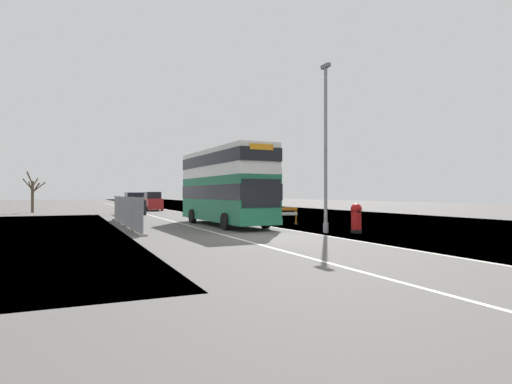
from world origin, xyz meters
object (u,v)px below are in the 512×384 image
red_pillar_postbox (356,217)px  car_receding_mid (153,202)px  lamppost_foreground (326,153)px  double_decker_bus (225,185)px  roadworks_barrier (284,214)px  car_oncoming_near (134,204)px

red_pillar_postbox → car_receding_mid: car_receding_mid is taller
lamppost_foreground → car_receding_mid: 33.73m
lamppost_foreground → red_pillar_postbox: (1.43, -0.76, -3.42)m
double_decker_bus → car_receding_mid: (0.04, 26.36, -1.57)m
red_pillar_postbox → car_receding_mid: 34.49m
double_decker_bus → car_receding_mid: double_decker_bus is taller
double_decker_bus → roadworks_barrier: 4.45m
roadworks_barrier → car_receding_mid: (-3.87, 27.30, 0.33)m
double_decker_bus → lamppost_foreground: lamppost_foreground is taller
lamppost_foreground → roadworks_barrier: 7.12m
red_pillar_postbox → roadworks_barrier: red_pillar_postbox is taller
lamppost_foreground → roadworks_barrier: bearing=83.3°
double_decker_bus → lamppost_foreground: bearing=-65.7°
lamppost_foreground → car_oncoming_near: (-6.59, 24.54, -3.26)m
lamppost_foreground → red_pillar_postbox: bearing=-27.9°
double_decker_bus → roadworks_barrier: size_ratio=5.79×
double_decker_bus → red_pillar_postbox: bearing=-59.4°
red_pillar_postbox → car_oncoming_near: size_ratio=0.35×
double_decker_bus → red_pillar_postbox: size_ratio=6.89×
car_receding_mid → roadworks_barrier: bearing=-81.9°
red_pillar_postbox → car_receding_mid: size_ratio=0.37×
lamppost_foreground → double_decker_bus: bearing=114.3°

